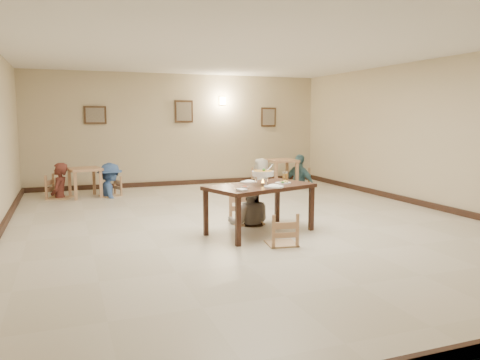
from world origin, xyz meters
name	(u,v)px	position (x,y,z in m)	size (l,w,h in m)	color
floor	(247,222)	(0.00, 0.00, 0.00)	(10.00, 10.00, 0.00)	beige
ceiling	(248,48)	(0.00, 0.00, 3.00)	(10.00, 10.00, 0.00)	white
wall_back	(180,130)	(0.00, 5.00, 1.50)	(10.00, 10.00, 0.00)	beige
wall_right	(432,134)	(4.00, 0.00, 1.50)	(10.00, 10.00, 0.00)	beige
baseboard_back	(181,183)	(0.00, 4.97, 0.06)	(8.00, 0.06, 0.12)	#311D14
baseboard_right	(427,204)	(3.97, 0.00, 0.06)	(0.06, 10.00, 0.12)	#311D14
picture_a	(95,115)	(-2.20, 4.96, 1.90)	(0.55, 0.04, 0.45)	#3C2516
picture_b	(184,111)	(0.10, 4.96, 2.00)	(0.50, 0.04, 0.60)	#3C2516
picture_c	(268,117)	(2.60, 4.96, 1.85)	(0.45, 0.04, 0.55)	#3C2516
wall_sconce	(222,101)	(1.20, 4.96, 2.30)	(0.16, 0.05, 0.22)	#FFD88C
main_table	(260,190)	(-0.09, -0.76, 0.69)	(1.86, 1.40, 0.77)	#3C1F15
chair_far	(246,192)	(-0.04, -0.04, 0.54)	(0.51, 0.51, 1.09)	tan
chair_near	(282,214)	(-0.06, -1.52, 0.45)	(0.43, 0.43, 0.91)	tan
main_diner	(250,179)	(-0.01, -0.13, 0.79)	(0.77, 0.60, 1.58)	gray
curry_warmer	(263,174)	(-0.05, -0.80, 0.96)	(0.39, 0.35, 0.31)	silver
rice_plate_far	(249,182)	(-0.15, -0.45, 0.79)	(0.27, 0.27, 0.06)	white
rice_plate_near	(274,186)	(0.01, -1.08, 0.79)	(0.30, 0.30, 0.07)	white
fried_plate	(283,183)	(0.31, -0.77, 0.79)	(0.27, 0.27, 0.06)	white
chili_dish	(245,187)	(-0.42, -0.95, 0.78)	(0.10, 0.10, 0.02)	white
napkin_cutlery	(242,190)	(-0.57, -1.23, 0.79)	(0.17, 0.24, 0.03)	white
drink_glass	(285,177)	(0.48, -0.50, 0.85)	(0.08, 0.08, 0.17)	white
bg_table_left	(85,174)	(-2.55, 3.79, 0.55)	(0.81, 0.81, 0.69)	tan
bg_table_right	(282,164)	(2.47, 3.76, 0.59)	(0.73, 0.73, 0.73)	tan
bg_chair_ll	(59,176)	(-3.11, 3.81, 0.51)	(0.48, 0.48, 1.03)	tan
bg_chair_lr	(110,178)	(-2.00, 3.74, 0.44)	(0.42, 0.42, 0.88)	tan
bg_chair_rl	(261,169)	(1.90, 3.81, 0.48)	(0.45, 0.45, 0.95)	tan
bg_chair_rr	(300,169)	(3.03, 3.80, 0.44)	(0.42, 0.42, 0.89)	tan
bg_diner_a	(58,163)	(-3.11, 3.81, 0.82)	(0.60, 0.39, 1.63)	#5B2820
bg_diner_b	(109,163)	(-2.00, 3.74, 0.78)	(1.01, 0.58, 1.57)	#3A61A4
bg_diner_c	(262,158)	(1.90, 3.81, 0.77)	(0.75, 0.49, 1.54)	silver
bg_diner_d	(300,154)	(3.03, 3.80, 0.84)	(0.99, 0.41, 1.69)	teal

